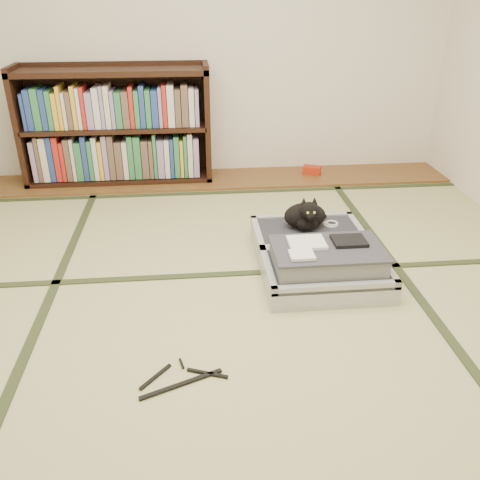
{
  "coord_description": "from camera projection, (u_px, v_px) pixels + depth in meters",
  "views": [
    {
      "loc": [
        -0.19,
        -2.16,
        1.53
      ],
      "look_at": [
        0.05,
        0.35,
        0.25
      ],
      "focal_mm": 38.0,
      "sensor_mm": 36.0,
      "label": 1
    }
  ],
  "objects": [
    {
      "name": "floor",
      "position": [
        237.0,
        314.0,
        2.63
      ],
      "size": [
        4.5,
        4.5,
        0.0
      ],
      "primitive_type": "plane",
      "color": "tan",
      "rests_on": "ground"
    },
    {
      "name": "wood_strip",
      "position": [
        216.0,
        179.0,
        4.4
      ],
      "size": [
        4.0,
        0.5,
        0.02
      ],
      "primitive_type": "cube",
      "color": "brown",
      "rests_on": "ground"
    },
    {
      "name": "red_item",
      "position": [
        312.0,
        170.0,
        4.48
      ],
      "size": [
        0.17,
        0.14,
        0.07
      ],
      "primitive_type": "cube",
      "rotation": [
        0.0,
        0.0,
        -0.41
      ],
      "color": "#AB260D",
      "rests_on": "wood_strip"
    },
    {
      "name": "room_shell",
      "position": [
        236.0,
        2.0,
        1.96
      ],
      "size": [
        4.5,
        4.5,
        4.5
      ],
      "color": "white",
      "rests_on": "ground"
    },
    {
      "name": "tatami_borders",
      "position": [
        229.0,
        266.0,
        3.06
      ],
      "size": [
        4.0,
        4.5,
        0.01
      ],
      "color": "#2D381E",
      "rests_on": "ground"
    },
    {
      "name": "bookcase",
      "position": [
        117.0,
        129.0,
        4.19
      ],
      "size": [
        1.54,
        0.35,
        0.99
      ],
      "color": "black",
      "rests_on": "wood_strip"
    },
    {
      "name": "suitcase",
      "position": [
        318.0,
        256.0,
        2.98
      ],
      "size": [
        0.69,
        0.92,
        0.27
      ],
      "color": "#BCBCC1",
      "rests_on": "floor"
    },
    {
      "name": "cat",
      "position": [
        306.0,
        216.0,
        3.19
      ],
      "size": [
        0.31,
        0.31,
        0.25
      ],
      "color": "black",
      "rests_on": "suitcase"
    },
    {
      "name": "cable_coil",
      "position": [
        331.0,
        224.0,
        3.27
      ],
      "size": [
        0.1,
        0.1,
        0.02
      ],
      "color": "white",
      "rests_on": "suitcase"
    },
    {
      "name": "hanger",
      "position": [
        182.0,
        379.0,
        2.18
      ],
      "size": [
        0.38,
        0.24,
        0.01
      ],
      "color": "black",
      "rests_on": "floor"
    }
  ]
}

